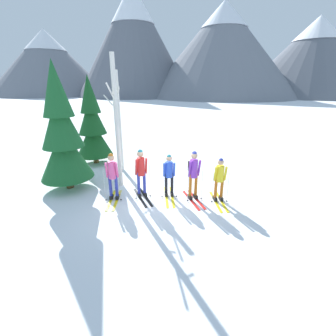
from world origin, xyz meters
TOP-DOWN VIEW (x-y plane):
  - ground_plane at (0.00, 0.00)m, footprint 400.00×400.00m
  - skier_in_pink at (-1.81, -0.14)m, footprint 0.61×1.63m
  - skier_in_red at (-0.84, 0.16)m, footprint 1.01×1.57m
  - skier_in_blue at (0.18, 0.31)m, footprint 0.60×1.74m
  - skier_in_purple at (1.07, 0.15)m, footprint 0.87×1.55m
  - skier_in_yellow at (2.00, 0.08)m, footprint 0.60×1.60m
  - pine_tree_near at (-4.07, 3.86)m, footprint 1.84×1.84m
  - pine_tree_mid at (-3.94, 0.68)m, footprint 2.01×2.01m
  - birch_tree_tall at (-2.38, 2.94)m, footprint 1.02×1.40m
  - birch_tree_slender at (-1.91, 1.09)m, footprint 0.28×1.17m
  - mountain_ridge_distant at (-0.35, 68.43)m, footprint 120.41×47.95m

SIDE VIEW (x-z plane):
  - ground_plane at x=0.00m, z-range 0.00..0.00m
  - skier_in_yellow at x=2.00m, z-range 0.07..1.69m
  - skier_in_blue at x=0.18m, z-range 0.09..1.73m
  - skier_in_pink at x=-1.81m, z-range 0.12..1.88m
  - skier_in_purple at x=1.07m, z-range 0.13..1.97m
  - skier_in_red at x=-0.84m, z-range 0.13..1.97m
  - pine_tree_near at x=-4.07m, z-range -0.19..4.26m
  - pine_tree_mid at x=-3.94m, z-range -0.21..4.66m
  - birch_tree_tall at x=-2.38m, z-range 0.09..4.67m
  - birch_tree_slender at x=-1.91m, z-range 0.06..5.13m
  - mountain_ridge_distant at x=-0.35m, z-range -2.43..26.84m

